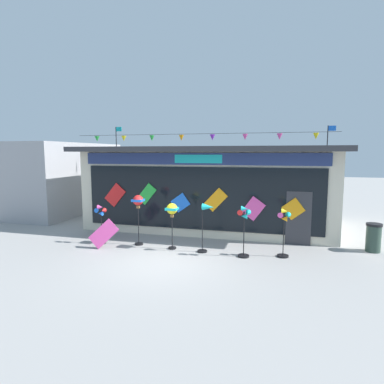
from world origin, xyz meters
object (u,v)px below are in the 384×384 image
at_px(kite_shop_building, 212,186).
at_px(wind_spinner_left, 138,204).
at_px(wind_spinner_center_left, 172,212).
at_px(trash_bin, 373,237).
at_px(wind_spinner_far_left, 101,217).
at_px(display_kite_on_ground, 104,234).
at_px(wind_spinner_right, 244,224).
at_px(wind_spinner_center_right, 206,218).
at_px(wind_spinner_far_right, 284,226).

xyz_separation_m(kite_shop_building, wind_spinner_left, (-1.90, -4.32, -0.31)).
height_order(wind_spinner_center_left, trash_bin, wind_spinner_center_left).
height_order(wind_spinner_far_left, wind_spinner_left, wind_spinner_left).
relative_size(wind_spinner_left, display_kite_on_ground, 1.86).
bearing_deg(kite_shop_building, wind_spinner_far_left, -125.95).
bearing_deg(wind_spinner_far_left, wind_spinner_right, -1.96).
distance_m(trash_bin, display_kite_on_ground, 9.43).
height_order(wind_spinner_center_right, display_kite_on_ground, wind_spinner_center_right).
height_order(wind_spinner_center_right, wind_spinner_right, wind_spinner_right).
bearing_deg(wind_spinner_far_right, wind_spinner_right, -165.07).
distance_m(wind_spinner_right, wind_spinner_far_right, 1.30).
height_order(kite_shop_building, display_kite_on_ground, kite_shop_building).
bearing_deg(wind_spinner_center_right, wind_spinner_far_right, 3.55).
distance_m(wind_spinner_center_right, display_kite_on_ground, 3.72).
bearing_deg(wind_spinner_center_right, wind_spinner_right, -7.79).
bearing_deg(wind_spinner_center_right, kite_shop_building, 99.05).
xyz_separation_m(wind_spinner_center_left, wind_spinner_far_right, (3.81, 0.07, -0.31)).
bearing_deg(wind_spinner_left, wind_spinner_right, -6.20).
xyz_separation_m(kite_shop_building, wind_spinner_center_right, (0.73, -4.57, -0.64)).
relative_size(wind_spinner_far_right, display_kite_on_ground, 1.61).
relative_size(wind_spinner_far_left, trash_bin, 1.50).
bearing_deg(wind_spinner_far_left, trash_bin, 9.36).
distance_m(kite_shop_building, wind_spinner_center_left, 4.55).
bearing_deg(wind_spinner_center_right, wind_spinner_left, 174.59).
bearing_deg(trash_bin, wind_spinner_left, -170.71).
distance_m(wind_spinner_center_right, wind_spinner_far_right, 2.56).
height_order(wind_spinner_left, wind_spinner_center_left, wind_spinner_left).
height_order(wind_spinner_center_left, wind_spinner_center_right, wind_spinner_center_right).
distance_m(wind_spinner_far_left, wind_spinner_center_right, 4.04).
xyz_separation_m(wind_spinner_far_left, wind_spinner_left, (1.42, 0.24, 0.51)).
xyz_separation_m(wind_spinner_far_right, trash_bin, (3.02, 1.43, -0.54)).
bearing_deg(kite_shop_building, wind_spinner_right, -66.94).
distance_m(wind_spinner_left, wind_spinner_far_right, 5.20).
height_order(wind_spinner_left, display_kite_on_ground, wind_spinner_left).
height_order(trash_bin, display_kite_on_ground, display_kite_on_ground).
bearing_deg(wind_spinner_right, trash_bin, 22.46).
bearing_deg(wind_spinner_far_right, kite_shop_building, 126.59).
bearing_deg(display_kite_on_ground, trash_bin, 12.91).
xyz_separation_m(wind_spinner_left, wind_spinner_center_right, (2.62, -0.25, -0.33)).
distance_m(wind_spinner_left, wind_spinner_center_left, 1.39).
distance_m(wind_spinner_center_left, wind_spinner_center_right, 1.27).
bearing_deg(wind_spinner_center_left, wind_spinner_center_right, -3.80).
distance_m(wind_spinner_left, wind_spinner_right, 3.96).
height_order(wind_spinner_far_left, trash_bin, wind_spinner_far_left).
distance_m(kite_shop_building, wind_spinner_right, 5.21).
height_order(wind_spinner_center_right, wind_spinner_far_right, wind_spinner_center_right).
xyz_separation_m(wind_spinner_far_left, wind_spinner_center_right, (4.04, -0.01, 0.18)).
bearing_deg(wind_spinner_far_right, wind_spinner_far_left, -178.68).
bearing_deg(wind_spinner_far_right, trash_bin, 25.38).
bearing_deg(wind_spinner_right, wind_spinner_far_left, 178.04).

